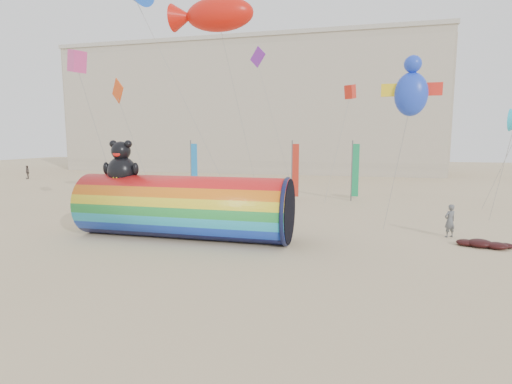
% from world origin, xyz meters
% --- Properties ---
extents(ground, '(160.00, 160.00, 0.00)m').
position_xyz_m(ground, '(0.00, 0.00, 0.00)').
color(ground, '#CCB58C').
rests_on(ground, ground).
extents(hotel_building, '(60.40, 15.40, 20.60)m').
position_xyz_m(hotel_building, '(-12.00, 45.95, 10.31)').
color(hotel_building, '#B7AD99').
rests_on(hotel_building, ground).
extents(windsock_assembly, '(11.60, 3.53, 5.35)m').
position_xyz_m(windsock_assembly, '(-3.13, -0.18, 1.77)').
color(windsock_assembly, red).
rests_on(windsock_assembly, ground).
extents(kite_handler, '(0.79, 0.72, 1.82)m').
position_xyz_m(kite_handler, '(10.90, 3.39, 0.91)').
color(kite_handler, '#56595D').
rests_on(kite_handler, ground).
extents(fabric_bundle, '(2.62, 1.35, 0.41)m').
position_xyz_m(fabric_bundle, '(12.14, 1.61, 0.17)').
color(fabric_bundle, '#3E0C0B').
rests_on(fabric_bundle, ground).
extents(festival_banners, '(14.53, 2.22, 5.20)m').
position_xyz_m(festival_banners, '(-0.53, 14.09, 2.64)').
color(festival_banners, '#59595E').
rests_on(festival_banners, ground).
extents(flying_kites, '(27.60, 13.80, 8.57)m').
position_xyz_m(flying_kites, '(0.47, 4.91, 11.90)').
color(flying_kites, blue).
rests_on(flying_kites, ground).
extents(beachgoers, '(77.76, 65.60, 1.79)m').
position_xyz_m(beachgoers, '(8.71, -11.18, 0.84)').
color(beachgoers, '#33333F').
rests_on(beachgoers, ground).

